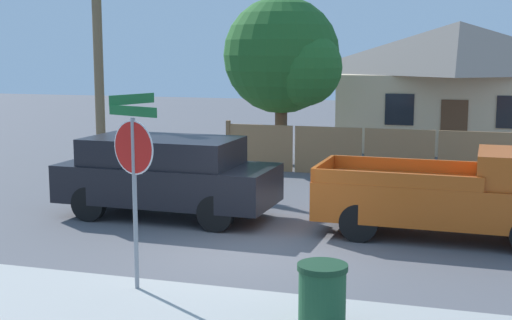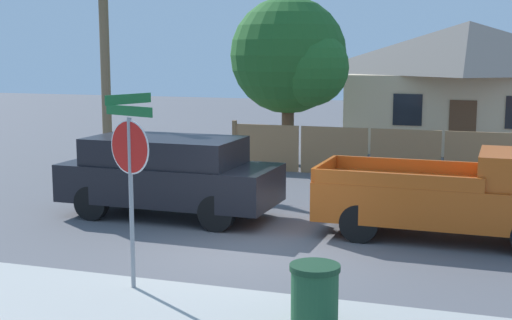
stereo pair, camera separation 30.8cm
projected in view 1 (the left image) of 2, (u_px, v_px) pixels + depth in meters
The scene contains 8 objects.
ground_plane at pixel (249, 252), 13.16m from camera, with size 80.00×80.00×0.00m, color #56565B.
wooden_fence at pixel (436, 155), 20.44m from camera, with size 12.76×0.12×1.52m.
house at pixel (458, 82), 27.08m from camera, with size 8.95×6.35×4.76m.
oak_tree at pixel (286, 58), 22.68m from camera, with size 3.92×3.73×5.39m.
red_suv at pixel (167, 174), 15.78m from camera, with size 4.81×2.11×1.78m.
orange_pickup at pixel (458, 195), 14.00m from camera, with size 5.08×2.10×1.78m.
stop_sign at pixel (134, 158), 10.83m from camera, with size 0.95×0.86×3.03m.
trash_bin at pixel (322, 297), 9.42m from camera, with size 0.67×0.67×0.90m.
Camera 1 is at (3.83, -12.16, 3.69)m, focal length 50.00 mm.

